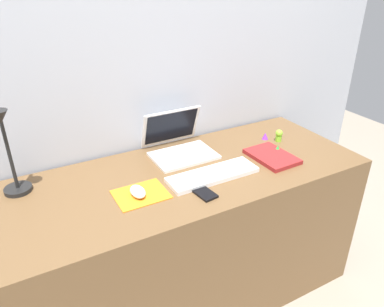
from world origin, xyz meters
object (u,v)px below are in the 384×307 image
object	(u,v)px
desk_lamp	(9,155)
toy_figurine_lime	(279,135)
laptop	(178,142)
keyboard	(213,175)
cell_phone	(203,192)
mouse	(138,192)
toy_figurine_purple	(265,136)
notebook_pad	(272,156)
toy_figurine_green	(278,149)

from	to	relation	value
desk_lamp	toy_figurine_lime	xyz separation A→B (m)	(1.26, -0.11, -0.14)
laptop	keyboard	size ratio (longest dim) A/B	0.73
cell_phone	toy_figurine_lime	xyz separation A→B (m)	(0.60, 0.24, 0.03)
keyboard	mouse	distance (m)	0.34
mouse	desk_lamp	size ratio (longest dim) A/B	0.25
cell_phone	keyboard	bearing A→B (deg)	33.99
toy_figurine_purple	toy_figurine_lime	world-z (taller)	toy_figurine_lime
cell_phone	toy_figurine_purple	bearing A→B (deg)	20.47
cell_phone	toy_figurine_purple	world-z (taller)	toy_figurine_purple
notebook_pad	toy_figurine_green	xyz separation A→B (m)	(0.06, 0.03, 0.01)
notebook_pad	toy_figurine_lime	distance (m)	0.21
mouse	toy_figurine_green	size ratio (longest dim) A/B	2.43
laptop	cell_phone	xyz separation A→B (m)	(-0.08, -0.38, -0.05)
keyboard	toy_figurine_purple	size ratio (longest dim) A/B	11.42
toy_figurine_lime	notebook_pad	bearing A→B (deg)	-139.10
laptop	mouse	xyz separation A→B (m)	(-0.32, -0.27, -0.03)
keyboard	toy_figurine_green	bearing A→B (deg)	6.47
toy_figurine_green	toy_figurine_lime	bearing A→B (deg)	47.37
keyboard	cell_phone	distance (m)	0.14
cell_phone	desk_lamp	size ratio (longest dim) A/B	0.34
notebook_pad	toy_figurine_lime	size ratio (longest dim) A/B	3.74
desk_lamp	mouse	bearing A→B (deg)	-30.25
laptop	toy_figurine_green	distance (m)	0.49
desk_lamp	cell_phone	bearing A→B (deg)	-28.11
mouse	laptop	bearing A→B (deg)	40.69
laptop	toy_figurine_purple	bearing A→B (deg)	-10.44
mouse	toy_figurine_purple	distance (m)	0.82
desk_lamp	toy_figurine_lime	bearing A→B (deg)	-5.11
cell_phone	toy_figurine_green	size ratio (longest dim) A/B	3.24
toy_figurine_lime	keyboard	bearing A→B (deg)	-163.53
cell_phone	toy_figurine_purple	xyz separation A→B (m)	(0.56, 0.29, 0.01)
laptop	cell_phone	bearing A→B (deg)	-101.73
cell_phone	toy_figurine_lime	distance (m)	0.65
desk_lamp	toy_figurine_green	bearing A→B (deg)	-10.39
toy_figurine_purple	cell_phone	bearing A→B (deg)	-152.22
laptop	keyboard	xyz separation A→B (m)	(0.03, -0.29, -0.04)
laptop	desk_lamp	world-z (taller)	desk_lamp
mouse	cell_phone	distance (m)	0.26
laptop	toy_figurine_lime	bearing A→B (deg)	-15.24
desk_lamp	notebook_pad	world-z (taller)	desk_lamp
keyboard	cell_phone	bearing A→B (deg)	-138.70
mouse	cell_phone	world-z (taller)	mouse
laptop	mouse	world-z (taller)	laptop
keyboard	toy_figurine_lime	distance (m)	0.52
keyboard	mouse	xyz separation A→B (m)	(-0.34, 0.02, 0.01)
cell_phone	notebook_pad	xyz separation A→B (m)	(0.44, 0.10, 0.01)
notebook_pad	toy_figurine_purple	size ratio (longest dim) A/B	6.69
keyboard	cell_phone	xyz separation A→B (m)	(-0.10, -0.09, -0.01)
toy_figurine_lime	cell_phone	bearing A→B (deg)	-158.36
desk_lamp	toy_figurine_green	size ratio (longest dim) A/B	9.54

